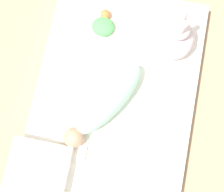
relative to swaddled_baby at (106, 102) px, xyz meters
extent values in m
plane|color=#9E8466|center=(0.06, -0.04, -0.19)|extent=(12.00, 12.00, 0.00)
cube|color=white|center=(0.06, -0.04, -0.13)|extent=(1.19, 0.84, 0.12)
cube|color=white|center=(-0.20, 0.14, -0.06)|extent=(0.22, 0.18, 0.02)
ellipsoid|color=#99D6B2|center=(0.02, -0.01, 0.00)|extent=(0.48, 0.37, 0.15)
sphere|color=tan|center=(-0.20, 0.12, -0.01)|extent=(0.10, 0.10, 0.10)
cube|color=white|center=(-0.40, 0.26, -0.03)|extent=(0.30, 0.29, 0.08)
sphere|color=silver|center=(0.38, -0.28, 0.03)|extent=(0.21, 0.21, 0.21)
sphere|color=silver|center=(0.38, -0.28, 0.17)|extent=(0.11, 0.11, 0.11)
cylinder|color=silver|center=(0.35, -0.28, 0.25)|extent=(0.03, 0.03, 0.09)
cylinder|color=silver|center=(0.41, -0.28, 0.25)|extent=(0.03, 0.03, 0.09)
ellipsoid|color=#51B756|center=(0.41, 0.10, -0.04)|extent=(0.11, 0.12, 0.06)
sphere|color=orange|center=(0.48, 0.10, -0.04)|extent=(0.06, 0.06, 0.06)
camera|label=1|loc=(-0.25, -0.08, 1.54)|focal=50.00mm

